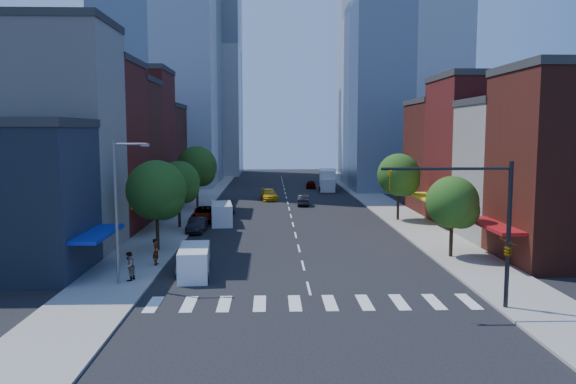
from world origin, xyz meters
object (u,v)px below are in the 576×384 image
(pedestrian_far, at_px, (129,266))
(traffic_car_far, at_px, (311,184))
(parked_car_rear, at_px, (227,208))
(cargo_van_far, at_px, (222,214))
(taxi, at_px, (269,195))
(parked_car_front, at_px, (190,259))
(box_truck, at_px, (327,181))
(pedestrian_near, at_px, (156,252))
(cargo_van_near, at_px, (194,262))
(parked_car_second, at_px, (197,225))
(traffic_car_oncoming, at_px, (303,200))
(parked_car_third, at_px, (205,214))

(pedestrian_far, bearing_deg, traffic_car_far, -178.83)
(parked_car_rear, relative_size, cargo_van_far, 0.80)
(parked_car_rear, distance_m, taxi, 13.58)
(parked_car_rear, xyz_separation_m, cargo_van_far, (0.02, -8.17, 0.47))
(parked_car_front, bearing_deg, box_truck, 69.17)
(pedestrian_near, bearing_deg, traffic_car_far, -13.59)
(traffic_car_far, xyz_separation_m, pedestrian_near, (-15.23, -55.84, 0.43))
(parked_car_rear, relative_size, cargo_van_near, 0.89)
(cargo_van_far, bearing_deg, traffic_car_far, 65.63)
(parked_car_second, height_order, traffic_car_oncoming, parked_car_second)
(pedestrian_far, bearing_deg, box_truck, 177.89)
(parked_car_front, relative_size, pedestrian_far, 2.46)
(cargo_van_far, relative_size, traffic_car_oncoming, 1.30)
(traffic_car_oncoming, relative_size, pedestrian_far, 2.24)
(parked_car_second, xyz_separation_m, pedestrian_near, (-1.11, -13.82, 0.40))
(traffic_car_far, relative_size, pedestrian_far, 2.10)
(parked_car_second, distance_m, pedestrian_far, 18.20)
(parked_car_second, xyz_separation_m, cargo_van_near, (2.01, -16.78, 0.31))
(cargo_van_near, relative_size, traffic_car_oncoming, 1.17)
(parked_car_front, xyz_separation_m, traffic_car_far, (12.65, 56.99, -0.11))
(parked_car_third, height_order, cargo_van_near, cargo_van_near)
(parked_car_rear, bearing_deg, parked_car_third, -112.55)
(taxi, relative_size, box_truck, 0.61)
(cargo_van_near, distance_m, traffic_car_oncoming, 37.41)
(parked_car_second, bearing_deg, traffic_car_far, 73.55)
(traffic_car_oncoming, distance_m, traffic_car_far, 22.77)
(pedestrian_far, bearing_deg, parked_car_front, 148.09)
(cargo_van_far, xyz_separation_m, pedestrian_far, (-4.01, -22.60, -0.02))
(parked_car_rear, bearing_deg, parked_car_front, -94.88)
(parked_car_third, bearing_deg, taxi, 67.40)
(box_truck, bearing_deg, pedestrian_far, -103.60)
(parked_car_second, height_order, parked_car_rear, parked_car_second)
(parked_car_rear, distance_m, traffic_car_oncoming, 11.61)
(parked_car_front, xyz_separation_m, cargo_van_near, (0.54, -1.81, 0.23))
(parked_car_front, relative_size, traffic_car_oncoming, 1.10)
(cargo_van_far, xyz_separation_m, pedestrian_near, (-3.13, -18.34, -0.00))
(taxi, height_order, traffic_car_oncoming, taxi)
(parked_car_third, height_order, traffic_car_far, parked_car_third)
(parked_car_front, distance_m, pedestrian_far, 4.66)
(parked_car_rear, bearing_deg, pedestrian_far, -101.18)
(parked_car_rear, relative_size, traffic_car_far, 1.11)
(pedestrian_far, bearing_deg, pedestrian_near, -175.54)
(parked_car_third, xyz_separation_m, traffic_car_oncoming, (11.48, 12.60, -0.09))
(cargo_van_near, xyz_separation_m, pedestrian_near, (-3.12, 2.96, 0.09))
(cargo_van_near, bearing_deg, traffic_car_oncoming, 71.01)
(box_truck, bearing_deg, cargo_van_near, -100.17)
(parked_car_third, distance_m, pedestrian_far, 24.97)
(cargo_van_far, bearing_deg, pedestrian_far, -106.55)
(parked_car_rear, xyz_separation_m, traffic_car_far, (12.12, 29.33, 0.04))
(parked_car_front, height_order, parked_car_second, parked_car_front)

